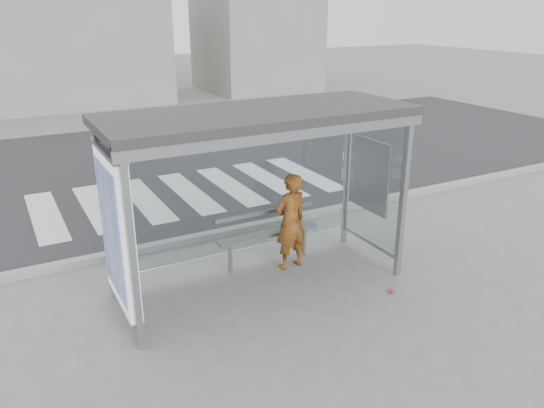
{
  "coord_description": "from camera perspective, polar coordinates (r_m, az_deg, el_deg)",
  "views": [
    {
      "loc": [
        -3.18,
        -6.22,
        3.9
      ],
      "look_at": [
        0.29,
        0.2,
        1.17
      ],
      "focal_mm": 35.0,
      "sensor_mm": 36.0,
      "label": 1
    }
  ],
  "objects": [
    {
      "name": "soda_can",
      "position": [
        7.98,
        12.76,
        -9.09
      ],
      "size": [
        0.12,
        0.11,
        0.06
      ],
      "primitive_type": "cylinder",
      "rotation": [
        0.0,
        1.57,
        0.61
      ],
      "color": "#DA4058",
      "rests_on": "ground"
    },
    {
      "name": "crosswalk",
      "position": [
        11.99,
        -8.91,
        1.25
      ],
      "size": [
        6.55,
        3.0,
        0.0
      ],
      "color": "silver",
      "rests_on": "ground"
    },
    {
      "name": "road",
      "position": [
        14.14,
        -14.29,
        3.85
      ],
      "size": [
        30.0,
        10.0,
        0.01
      ],
      "primitive_type": "cube",
      "color": "#252527",
      "rests_on": "ground"
    },
    {
      "name": "ground",
      "position": [
        8.0,
        -1.14,
        -8.69
      ],
      "size": [
        80.0,
        80.0,
        0.0
      ],
      "primitive_type": "plane",
      "color": "slate",
      "rests_on": "ground"
    },
    {
      "name": "building_center",
      "position": [
        24.47,
        -21.71,
        15.83
      ],
      "size": [
        8.0,
        5.0,
        5.0
      ],
      "primitive_type": "cube",
      "color": "gray",
      "rests_on": "ground"
    },
    {
      "name": "curb",
      "position": [
        9.57,
        -6.51,
        -3.31
      ],
      "size": [
        30.0,
        0.18,
        0.12
      ],
      "primitive_type": "cube",
      "color": "gray",
      "rests_on": "ground"
    },
    {
      "name": "person",
      "position": [
        8.2,
        2.0,
        -1.91
      ],
      "size": [
        0.61,
        0.45,
        1.56
      ],
      "primitive_type": "imported",
      "rotation": [
        0.0,
        0.0,
        3.29
      ],
      "color": "#BF3812",
      "rests_on": "ground"
    },
    {
      "name": "bus_shelter",
      "position": [
        7.14,
        -4.14,
        4.87
      ],
      "size": [
        4.25,
        1.65,
        2.62
      ],
      "color": "gray",
      "rests_on": "ground"
    },
    {
      "name": "building_right",
      "position": [
        27.11,
        -1.77,
        19.63
      ],
      "size": [
        5.0,
        5.0,
        7.0
      ],
      "primitive_type": "cube",
      "color": "gray",
      "rests_on": "ground"
    },
    {
      "name": "bench",
      "position": [
        8.4,
        -0.43,
        -3.16
      ],
      "size": [
        1.72,
        0.22,
        0.89
      ],
      "color": "slate",
      "rests_on": "ground"
    }
  ]
}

